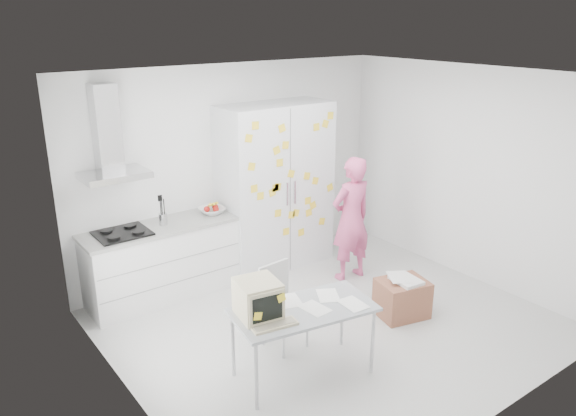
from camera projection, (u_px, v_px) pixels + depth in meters
floor at (330, 324)px, 6.26m from camera, size 4.50×4.00×0.02m
walls at (292, 192)px, 6.36m from camera, size 4.52×4.01×2.70m
ceiling at (337, 76)px, 5.37m from camera, size 4.50×4.00×0.02m
counter_run at (163, 261)px, 6.71m from camera, size 1.84×0.63×1.28m
range_hood at (108, 141)px, 6.08m from camera, size 0.70×0.48×1.01m
tall_cabinet at (275, 187)px, 7.42m from camera, size 1.50×0.68×2.20m
person at (351, 219)px, 7.10m from camera, size 0.61×0.41×1.62m
desk at (275, 305)px, 5.04m from camera, size 1.40×0.87×1.04m
chair at (281, 300)px, 5.73m from camera, size 0.43×0.43×0.88m
cardboard_box at (402, 298)px, 6.36m from camera, size 0.62×0.54×0.47m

